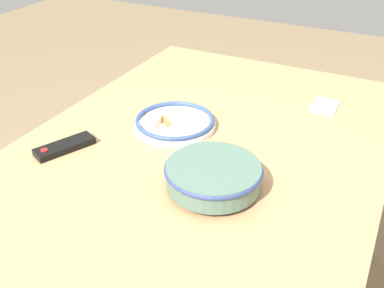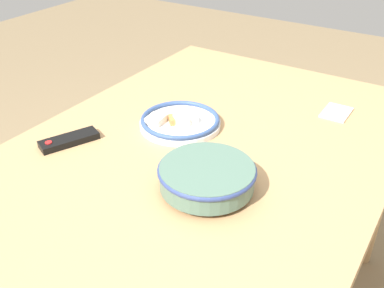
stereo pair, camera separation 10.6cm
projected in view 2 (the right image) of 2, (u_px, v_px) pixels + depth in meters
The scene contains 5 objects.
dining_table at pixel (190, 179), 1.29m from camera, with size 1.59×1.02×0.78m.
noodle_bowl at pixel (207, 176), 1.11m from camera, with size 0.25×0.25×0.07m.
food_plate at pixel (180, 122), 1.40m from camera, with size 0.25×0.25×0.04m.
tv_remote at pixel (69, 140), 1.32m from camera, with size 0.18×0.12×0.02m.
folded_napkin at pixel (336, 112), 1.48m from camera, with size 0.12×0.08×0.01m.
Camera 2 is at (-0.89, -0.57, 1.46)m, focal length 42.00 mm.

